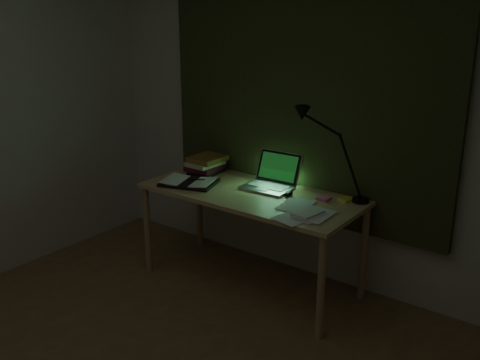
% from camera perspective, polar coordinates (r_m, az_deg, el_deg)
% --- Properties ---
extents(wall_back, '(3.50, 0.00, 2.50)m').
position_cam_1_polar(wall_back, '(3.80, 6.81, 7.74)').
color(wall_back, beige).
rests_on(wall_back, ground).
extents(curtain, '(2.20, 0.06, 2.00)m').
position_cam_1_polar(curtain, '(3.74, 6.61, 10.68)').
color(curtain, '#2E3118').
rests_on(curtain, wall_back).
extents(desk, '(1.54, 0.67, 0.70)m').
position_cam_1_polar(desk, '(3.81, 1.09, -6.30)').
color(desk, tan).
rests_on(desk, floor).
extents(laptop, '(0.35, 0.39, 0.24)m').
position_cam_1_polar(laptop, '(3.71, 2.91, 0.81)').
color(laptop, silver).
rests_on(laptop, desk).
extents(open_textbook, '(0.44, 0.38, 0.03)m').
position_cam_1_polar(open_textbook, '(3.86, -5.45, -0.21)').
color(open_textbook, white).
rests_on(open_textbook, desk).
extents(book_stack, '(0.24, 0.28, 0.14)m').
position_cam_1_polar(book_stack, '(4.08, -3.66, 1.64)').
color(book_stack, white).
rests_on(book_stack, desk).
extents(loose_papers, '(0.39, 0.41, 0.02)m').
position_cam_1_polar(loose_papers, '(3.34, 6.68, -3.23)').
color(loose_papers, silver).
rests_on(loose_papers, desk).
extents(mouse, '(0.08, 0.10, 0.03)m').
position_cam_1_polar(mouse, '(3.62, 5.21, -1.44)').
color(mouse, black).
rests_on(mouse, desk).
extents(sticky_yellow, '(0.10, 0.10, 0.02)m').
position_cam_1_polar(sticky_yellow, '(3.58, 11.25, -2.05)').
color(sticky_yellow, yellow).
rests_on(sticky_yellow, desk).
extents(sticky_pink, '(0.08, 0.08, 0.02)m').
position_cam_1_polar(sticky_pink, '(3.57, 8.92, -1.95)').
color(sticky_pink, pink).
rests_on(sticky_pink, desk).
extents(desk_lamp, '(0.41, 0.33, 0.60)m').
position_cam_1_polar(desk_lamp, '(3.49, 13.06, 2.32)').
color(desk_lamp, black).
rests_on(desk_lamp, desk).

